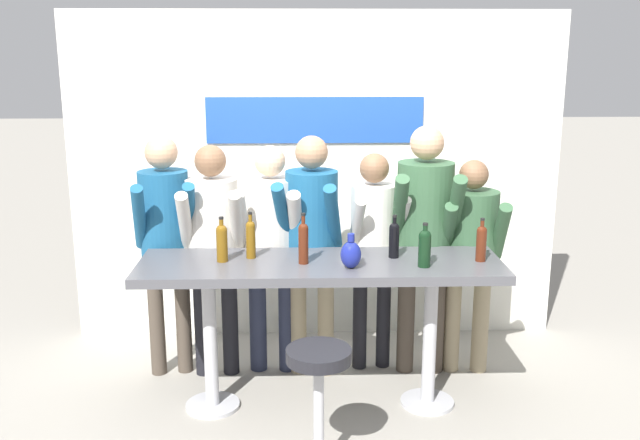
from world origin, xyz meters
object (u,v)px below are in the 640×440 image
(person_far_right, at_px, (470,245))
(decorative_vase, at_px, (351,254))
(wine_bottle_1, at_px, (481,241))
(bar_stool, at_px, (319,392))
(wine_bottle_3, at_px, (394,238))
(person_center, at_px, (312,230))
(wine_bottle_4, at_px, (425,246))
(person_right, at_px, (424,224))
(person_far_left, at_px, (165,229))
(wine_bottle_5, at_px, (222,241))
(wine_bottle_0, at_px, (303,241))
(person_center_left, at_px, (271,236))
(person_center_right, at_px, (373,238))
(wine_bottle_2, at_px, (251,237))
(tasting_table, at_px, (320,283))
(person_left, at_px, (213,236))

(person_far_right, height_order, decorative_vase, person_far_right)
(person_far_right, xyz_separation_m, wine_bottle_1, (-0.06, -0.51, 0.17))
(bar_stool, relative_size, wine_bottle_3, 2.64)
(bar_stool, bearing_deg, person_center, 90.67)
(wine_bottle_4, bearing_deg, person_right, 80.27)
(person_far_left, height_order, person_far_right, person_far_left)
(person_right, bearing_deg, person_far_right, 3.72)
(wine_bottle_5, bearing_deg, wine_bottle_0, -6.56)
(bar_stool, relative_size, person_center, 0.43)
(person_center_left, relative_size, person_center_right, 1.04)
(person_center_right, bearing_deg, decorative_vase, -113.42)
(person_center_right, distance_m, wine_bottle_3, 0.52)
(person_center_right, bearing_deg, wine_bottle_2, -157.02)
(wine_bottle_1, bearing_deg, wine_bottle_5, 178.60)
(wine_bottle_0, bearing_deg, wine_bottle_2, 158.87)
(tasting_table, relative_size, person_far_right, 1.47)
(person_left, height_order, wine_bottle_3, person_left)
(wine_bottle_0, bearing_deg, tasting_table, 16.87)
(wine_bottle_5, bearing_deg, person_center, 38.87)
(tasting_table, height_order, person_far_right, person_far_right)
(person_center_right, xyz_separation_m, wine_bottle_1, (0.63, -0.60, 0.13))
(wine_bottle_3, distance_m, wine_bottle_4, 0.26)
(person_center, distance_m, person_right, 0.80)
(tasting_table, relative_size, person_center_left, 1.39)
(person_far_right, distance_m, wine_bottle_0, 1.32)
(person_right, bearing_deg, tasting_table, -142.41)
(person_right, relative_size, wine_bottle_3, 6.41)
(decorative_vase, bearing_deg, wine_bottle_5, 168.61)
(person_center_left, relative_size, wine_bottle_0, 5.12)
(person_right, distance_m, wine_bottle_4, 0.63)
(tasting_table, distance_m, person_right, 0.94)
(wine_bottle_2, distance_m, wine_bottle_4, 1.12)
(person_far_right, bearing_deg, wine_bottle_4, -119.89)
(wine_bottle_0, xyz_separation_m, wine_bottle_4, (0.75, -0.09, -0.01))
(person_left, distance_m, wine_bottle_3, 1.30)
(person_left, relative_size, person_far_right, 1.07)
(person_center, bearing_deg, wine_bottle_2, -124.65)
(person_center, height_order, person_right, person_right)
(wine_bottle_2, bearing_deg, tasting_table, -12.37)
(person_center_left, height_order, person_far_right, person_center_left)
(person_far_right, bearing_deg, tasting_table, -149.79)
(person_center_left, relative_size, wine_bottle_2, 5.46)
(wine_bottle_5, bearing_deg, wine_bottle_3, 2.94)
(person_center_left, bearing_deg, wine_bottle_3, -26.38)
(bar_stool, bearing_deg, wine_bottle_2, 115.50)
(person_far_right, height_order, wine_bottle_0, person_far_right)
(person_center_right, distance_m, wine_bottle_0, 0.81)
(decorative_vase, bearing_deg, wine_bottle_3, 36.57)
(person_center, height_order, decorative_vase, person_center)
(bar_stool, distance_m, person_right, 1.62)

